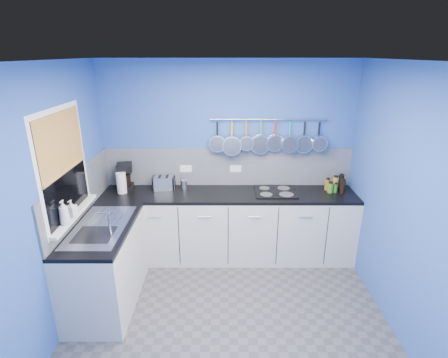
{
  "coord_description": "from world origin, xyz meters",
  "views": [
    {
      "loc": [
        -0.04,
        -2.85,
        2.56
      ],
      "look_at": [
        -0.05,
        0.75,
        1.25
      ],
      "focal_mm": 27.97,
      "sensor_mm": 36.0,
      "label": 1
    }
  ],
  "objects_px": {
    "paper_towel": "(121,183)",
    "hob": "(275,192)",
    "soap_bottle_b": "(72,209)",
    "soap_bottle_a": "(64,212)",
    "coffee_maker": "(125,177)",
    "toaster": "(164,183)",
    "canister": "(184,185)"
  },
  "relations": [
    {
      "from": "soap_bottle_b",
      "to": "hob",
      "type": "relative_size",
      "value": 0.33
    },
    {
      "from": "paper_towel",
      "to": "soap_bottle_b",
      "type": "bearing_deg",
      "value": -101.62
    },
    {
      "from": "paper_towel",
      "to": "toaster",
      "type": "height_order",
      "value": "paper_towel"
    },
    {
      "from": "hob",
      "to": "canister",
      "type": "bearing_deg",
      "value": 174.74
    },
    {
      "from": "soap_bottle_a",
      "to": "hob",
      "type": "distance_m",
      "value": 2.44
    },
    {
      "from": "canister",
      "to": "hob",
      "type": "bearing_deg",
      "value": -5.26
    },
    {
      "from": "paper_towel",
      "to": "hob",
      "type": "xyz_separation_m",
      "value": [
        1.92,
        0.02,
        -0.13
      ]
    },
    {
      "from": "soap_bottle_a",
      "to": "coffee_maker",
      "type": "xyz_separation_m",
      "value": [
        0.22,
        1.24,
        -0.1
      ]
    },
    {
      "from": "paper_towel",
      "to": "canister",
      "type": "height_order",
      "value": "paper_towel"
    },
    {
      "from": "soap_bottle_b",
      "to": "paper_towel",
      "type": "distance_m",
      "value": 1.01
    },
    {
      "from": "coffee_maker",
      "to": "hob",
      "type": "height_order",
      "value": "coffee_maker"
    },
    {
      "from": "soap_bottle_a",
      "to": "soap_bottle_b",
      "type": "height_order",
      "value": "soap_bottle_a"
    },
    {
      "from": "canister",
      "to": "toaster",
      "type": "bearing_deg",
      "value": -178.48
    },
    {
      "from": "coffee_maker",
      "to": "toaster",
      "type": "bearing_deg",
      "value": -8.03
    },
    {
      "from": "coffee_maker",
      "to": "hob",
      "type": "bearing_deg",
      "value": -12.96
    },
    {
      "from": "coffee_maker",
      "to": "soap_bottle_b",
      "type": "bearing_deg",
      "value": -112.12
    },
    {
      "from": "soap_bottle_a",
      "to": "paper_towel",
      "type": "bearing_deg",
      "value": 79.97
    },
    {
      "from": "canister",
      "to": "hob",
      "type": "relative_size",
      "value": 0.23
    },
    {
      "from": "toaster",
      "to": "canister",
      "type": "height_order",
      "value": "toaster"
    },
    {
      "from": "hob",
      "to": "soap_bottle_b",
      "type": "bearing_deg",
      "value": -154.7
    },
    {
      "from": "paper_towel",
      "to": "hob",
      "type": "bearing_deg",
      "value": 0.68
    },
    {
      "from": "soap_bottle_b",
      "to": "paper_towel",
      "type": "bearing_deg",
      "value": 78.38
    },
    {
      "from": "soap_bottle_b",
      "to": "coffee_maker",
      "type": "distance_m",
      "value": 1.11
    },
    {
      "from": "soap_bottle_b",
      "to": "canister",
      "type": "height_order",
      "value": "soap_bottle_b"
    },
    {
      "from": "soap_bottle_a",
      "to": "toaster",
      "type": "bearing_deg",
      "value": 60.82
    },
    {
      "from": "toaster",
      "to": "soap_bottle_b",
      "type": "bearing_deg",
      "value": -134.43
    },
    {
      "from": "paper_towel",
      "to": "canister",
      "type": "relative_size",
      "value": 2.22
    },
    {
      "from": "soap_bottle_b",
      "to": "toaster",
      "type": "relative_size",
      "value": 0.66
    },
    {
      "from": "canister",
      "to": "soap_bottle_a",
      "type": "bearing_deg",
      "value": -127.17
    },
    {
      "from": "soap_bottle_a",
      "to": "hob",
      "type": "relative_size",
      "value": 0.47
    },
    {
      "from": "soap_bottle_b",
      "to": "paper_towel",
      "type": "xyz_separation_m",
      "value": [
        0.2,
        0.98,
        -0.1
      ]
    },
    {
      "from": "paper_towel",
      "to": "coffee_maker",
      "type": "relative_size",
      "value": 0.77
    }
  ]
}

